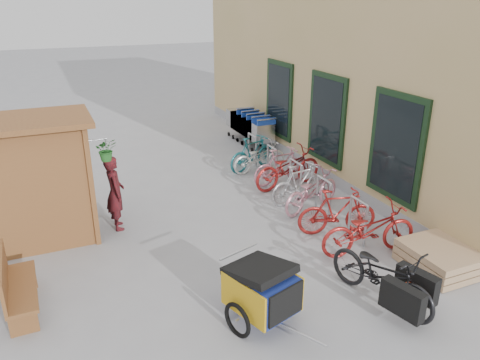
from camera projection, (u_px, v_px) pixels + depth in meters
name	position (u px, v px, depth m)	size (l,w,h in m)	color
ground	(248.00, 266.00, 8.23)	(80.00, 80.00, 0.00)	#969699
building	(393.00, 31.00, 13.17)	(6.07, 13.00, 7.00)	tan
kiosk	(30.00, 164.00, 8.56)	(2.49, 1.65, 2.40)	brown
bike_rack	(295.00, 175.00, 10.93)	(0.05, 5.35, 0.86)	#A5A8AD
pallet_stack	(439.00, 258.00, 8.06)	(1.00, 1.20, 0.40)	tan
bench	(15.00, 285.00, 6.87)	(0.47, 1.44, 0.91)	brown
shopping_carts	(249.00, 124.00, 14.69)	(0.62, 2.48, 1.12)	silver
child_trailer	(262.00, 289.00, 6.64)	(1.10, 1.71, 0.99)	navy
cargo_bike	(384.00, 276.00, 7.07)	(1.08, 1.96, 0.98)	black
person_kiosk	(115.00, 193.00, 9.31)	(0.56, 0.37, 1.54)	maroon
bike_0	(369.00, 230.00, 8.46)	(0.64, 1.84, 0.97)	maroon
bike_1	(337.00, 212.00, 9.17)	(0.45, 1.58, 0.95)	maroon
bike_2	(312.00, 191.00, 10.24)	(0.59, 1.70, 0.89)	#D08698
bike_3	(300.00, 183.00, 10.60)	(0.43, 1.54, 0.92)	silver
bike_4	(288.00, 168.00, 11.45)	(0.66, 1.89, 0.99)	maroon
bike_5	(281.00, 166.00, 11.65)	(0.44, 1.56, 0.94)	#D08698
bike_6	(260.00, 157.00, 12.48)	(0.54, 1.55, 0.81)	silver
bike_7	(253.00, 153.00, 12.59)	(0.44, 1.56, 0.94)	#1A6269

